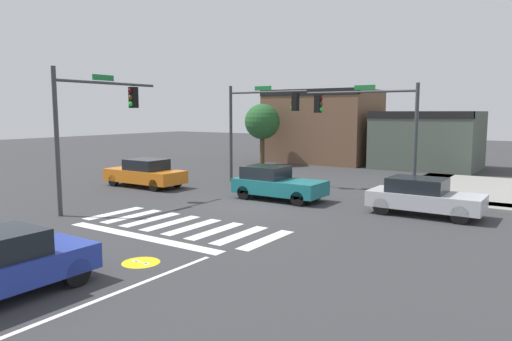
# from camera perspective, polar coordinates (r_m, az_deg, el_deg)

# --- Properties ---
(ground_plane) EXTENTS (120.00, 120.00, 0.00)m
(ground_plane) POSITION_cam_1_polar(r_m,az_deg,el_deg) (21.26, -0.64, -4.18)
(ground_plane) COLOR #353538
(crosswalk_near) EXTENTS (7.90, 2.80, 0.01)m
(crosswalk_near) POSITION_cam_1_polar(r_m,az_deg,el_deg) (17.82, -8.89, -6.45)
(crosswalk_near) COLOR silver
(crosswalk_near) RESTS_ON ground_plane
(lane_markings) EXTENTS (6.80, 18.75, 0.01)m
(lane_markings) POSITION_cam_1_polar(r_m,az_deg,el_deg) (12.79, -26.80, -12.55)
(lane_markings) COLOR white
(lane_markings) RESTS_ON ground_plane
(bike_detector_marking) EXTENTS (1.05, 1.05, 0.01)m
(bike_detector_marking) POSITION_cam_1_polar(r_m,az_deg,el_deg) (13.73, -13.60, -10.65)
(bike_detector_marking) COLOR yellow
(bike_detector_marking) RESTS_ON ground_plane
(curb_corner_northeast) EXTENTS (10.00, 10.60, 0.15)m
(curb_corner_northeast) POSITION_cam_1_polar(r_m,az_deg,el_deg) (27.13, 26.41, -2.32)
(curb_corner_northeast) COLOR gray
(curb_corner_northeast) RESTS_ON ground_plane
(storefront_row) EXTENTS (16.35, 6.27, 5.92)m
(storefront_row) POSITION_cam_1_polar(r_m,az_deg,el_deg) (39.05, 12.06, 4.70)
(storefront_row) COLOR brown
(storefront_row) RESTS_ON ground_plane
(traffic_signal_southwest) EXTENTS (0.32, 5.29, 5.89)m
(traffic_signal_southwest) POSITION_cam_1_polar(r_m,az_deg,el_deg) (21.28, -18.81, 6.40)
(traffic_signal_southwest) COLOR #383A3D
(traffic_signal_southwest) RESTS_ON ground_plane
(traffic_signal_northwest) EXTENTS (5.13, 0.32, 5.65)m
(traffic_signal_northwest) POSITION_cam_1_polar(r_m,az_deg,el_deg) (27.32, 0.23, 6.59)
(traffic_signal_northwest) COLOR #383A3D
(traffic_signal_northwest) RESTS_ON ground_plane
(traffic_signal_northeast) EXTENTS (5.94, 0.32, 5.51)m
(traffic_signal_northeast) POSITION_cam_1_polar(r_m,az_deg,el_deg) (24.84, 13.41, 6.28)
(traffic_signal_northeast) COLOR #383A3D
(traffic_signal_northeast) RESTS_ON ground_plane
(car_teal) EXTENTS (4.29, 1.92, 1.56)m
(car_teal) POSITION_cam_1_polar(r_m,az_deg,el_deg) (22.57, 2.43, -1.54)
(car_teal) COLOR #196B70
(car_teal) RESTS_ON ground_plane
(car_orange) EXTENTS (4.71, 1.91, 1.55)m
(car_orange) POSITION_cam_1_polar(r_m,az_deg,el_deg) (27.07, -13.12, -0.31)
(car_orange) COLOR orange
(car_orange) RESTS_ON ground_plane
(car_silver) EXTENTS (4.35, 1.89, 1.50)m
(car_silver) POSITION_cam_1_polar(r_m,az_deg,el_deg) (20.25, 19.36, -2.94)
(car_silver) COLOR #B7BABF
(car_silver) RESTS_ON ground_plane
(roadside_tree) EXTENTS (2.74, 2.74, 4.77)m
(roadside_tree) POSITION_cam_1_polar(r_m,az_deg,el_deg) (37.23, 0.75, 5.83)
(roadside_tree) COLOR #4C3823
(roadside_tree) RESTS_ON ground_plane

